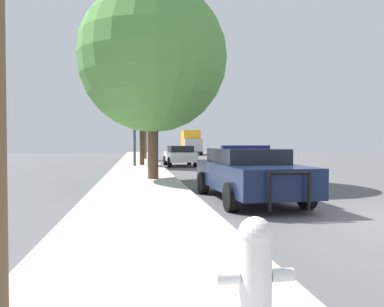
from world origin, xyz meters
The scene contains 10 objects.
sidewalk_left centered at (-5.10, 0.00, 0.07)m, with size 3.00×110.00×0.13m.
police_car centered at (-2.25, 3.35, 0.76)m, with size 2.19×5.05×1.49m.
fire_hydrant centered at (-4.36, -3.75, 0.59)m, with size 0.59×0.26×0.87m.
traffic_light centered at (-3.73, 17.33, 3.78)m, with size 4.04×0.35×5.14m.
car_background_midblock centered at (-2.31, 18.69, 0.73)m, with size 2.07×4.00×1.37m.
car_background_distant centered at (2.29, 44.63, 0.73)m, with size 2.02×4.65×1.38m.
box_truck centered at (2.08, 43.75, 1.74)m, with size 2.75×7.98×3.27m.
tree_sidewalk_near centered at (-4.57, 8.61, 4.91)m, with size 5.89×5.89×7.74m.
tree_sidewalk_mid centered at (-4.86, 18.31, 4.75)m, with size 4.57×4.57×6.92m.
tree_sidewalk_far centered at (-4.48, 28.36, 5.03)m, with size 4.51×4.51×7.18m.
Camera 1 is at (-5.22, -6.39, 1.54)m, focal length 35.00 mm.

